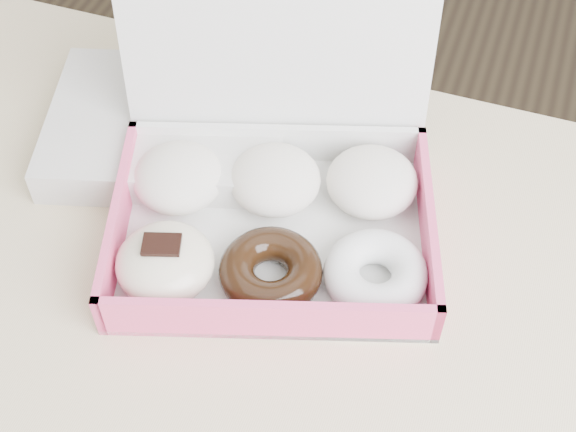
% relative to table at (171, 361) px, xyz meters
% --- Properties ---
extents(table, '(1.20, 0.80, 0.75)m').
position_rel_table_xyz_m(table, '(0.00, 0.00, 0.00)').
color(table, tan).
rests_on(table, ground).
extents(donut_box, '(0.38, 0.35, 0.23)m').
position_rel_table_xyz_m(donut_box, '(0.06, 0.14, 0.11)').
color(donut_box, silver).
rests_on(donut_box, table).
extents(newspapers, '(0.31, 0.27, 0.04)m').
position_rel_table_xyz_m(newspapers, '(-0.09, 0.22, 0.10)').
color(newspapers, silver).
rests_on(newspapers, table).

